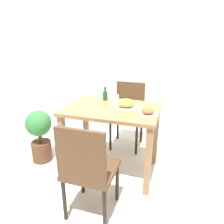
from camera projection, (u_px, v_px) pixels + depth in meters
name	position (u px, v px, depth m)	size (l,w,h in m)	color
ground_plane	(112.00, 169.00, 2.60)	(16.00, 16.00, 0.00)	beige
wall_back	(137.00, 49.00, 3.28)	(8.00, 0.05, 2.60)	beige
dining_table	(112.00, 119.00, 2.38)	(1.01, 0.70, 0.78)	olive
chair_near	(87.00, 167.00, 1.78)	(0.42, 0.42, 0.89)	#4C331E
chair_far	(128.00, 111.00, 3.05)	(0.42, 0.42, 0.89)	#4C331E
food_plate	(126.00, 104.00, 2.33)	(0.27, 0.27, 0.09)	beige
side_plate	(148.00, 112.00, 2.13)	(0.18, 0.18, 0.07)	beige
drink_cup	(115.00, 99.00, 2.46)	(0.09, 0.09, 0.09)	silver
sauce_bottle	(105.00, 95.00, 2.58)	(0.05, 0.05, 0.16)	#194C23
fork_utensil	(112.00, 106.00, 2.39)	(0.03, 0.17, 0.00)	silver
spoon_utensil	(141.00, 109.00, 2.29)	(0.01, 0.17, 0.00)	silver
potted_plant_left	(40.00, 133.00, 2.67)	(0.31, 0.31, 0.66)	#51331E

